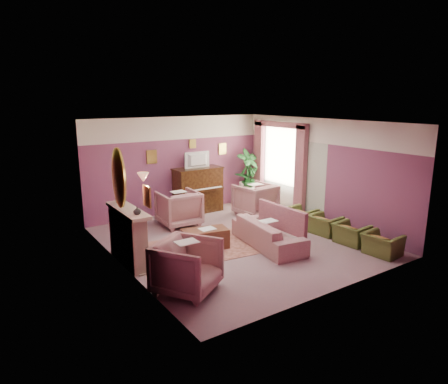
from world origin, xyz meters
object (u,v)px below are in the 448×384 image
piano (198,190)px  sofa (268,228)px  coffee_table (205,239)px  side_table (247,193)px  floral_armchair_front (187,264)px  olive_chair_c (325,222)px  olive_chair_b (351,231)px  olive_chair_d (301,214)px  floral_armchair_left (179,206)px  television (198,159)px  olive_chair_a (382,241)px  floral_armchair_right (255,198)px

piano → sofa: (-0.08, -3.32, -0.23)m
piano → sofa: bearing=-91.4°
coffee_table → side_table: side_table is taller
floral_armchair_front → olive_chair_c: bearing=10.2°
piano → olive_chair_b: (1.61, -4.30, -0.33)m
olive_chair_d → side_table: side_table is taller
coffee_table → sofa: bearing=-27.3°
floral_armchair_left → television: bearing=36.1°
floral_armchair_front → olive_chair_b: floral_armchair_front is taller
television → floral_armchair_left: (-1.08, -0.78, -1.08)m
coffee_table → olive_chair_a: olive_chair_a is taller
olive_chair_a → sofa: bearing=133.4°
sofa → floral_armchair_right: floral_armchair_right is taller
olive_chair_a → side_table: size_ratio=1.06×
television → olive_chair_c: 4.00m
olive_chair_b → olive_chair_c: (0.00, 0.82, 0.00)m
side_table → coffee_table: bearing=-140.3°
floral_armchair_left → side_table: bearing=15.0°
floral_armchair_left → olive_chair_a: (2.69, -4.28, -0.20)m
sofa → olive_chair_d: sofa is taller
sofa → olive_chair_a: bearing=-46.6°
floral_armchair_left → olive_chair_b: bearing=-52.2°
piano → sofa: piano is taller
coffee_table → side_table: (3.12, 2.59, 0.12)m
coffee_table → side_table: bearing=39.7°
olive_chair_c → floral_armchair_left: bearing=135.5°
television → floral_armchair_left: size_ratio=0.77×
floral_armchair_right → floral_armchair_left: bearing=169.5°
olive_chair_b → olive_chair_d: 1.64m
piano → olive_chair_d: size_ratio=1.89×
floral_armchair_left → olive_chair_d: bearing=-34.1°
floral_armchair_front → sofa: bearing=19.7°
floral_armchair_right → olive_chair_b: 3.08m
television → floral_armchair_right: (1.17, -1.20, -1.08)m
sofa → floral_armchair_front: bearing=-160.3°
sofa → olive_chair_b: bearing=-29.9°
television → olive_chair_d: (1.61, -2.61, -1.28)m
olive_chair_d → piano: bearing=121.3°
olive_chair_b → piano: bearing=110.6°
coffee_table → olive_chair_d: olive_chair_d is taller
floral_armchair_left → olive_chair_a: floral_armchair_left is taller
television → side_table: (1.76, -0.02, -1.25)m
olive_chair_a → olive_chair_c: size_ratio=1.00×
sofa → olive_chair_c: size_ratio=2.82×
piano → olive_chair_d: 3.13m
television → olive_chair_a: size_ratio=1.08×
floral_armchair_left → floral_armchair_right: size_ratio=1.00×
piano → olive_chair_a: (1.61, -5.12, -0.33)m
floral_armchair_right → olive_chair_b: floral_armchair_right is taller
floral_armchair_left → floral_armchair_right: 2.28m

